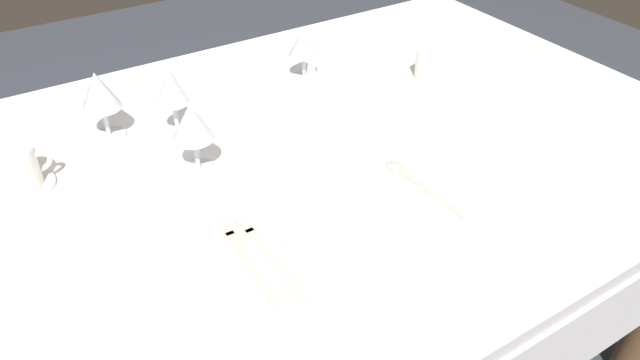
{
  "coord_description": "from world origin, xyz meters",
  "views": [
    {
      "loc": [
        -0.43,
        -0.84,
        1.4
      ],
      "look_at": [
        0.02,
        -0.12,
        0.76
      ],
      "focal_mm": 32.96,
      "sensor_mm": 36.0,
      "label": 1
    }
  ],
  "objects_px": {
    "coffee_cup_left": "(15,168)",
    "wine_glass_right": "(304,45)",
    "wine_glass_centre": "(192,124)",
    "wine_glass_left": "(171,89)",
    "napkin_folded": "(312,89)",
    "coffee_cup_right": "(434,64)",
    "spoon_soup": "(415,181)",
    "fork_outer": "(268,254)",
    "wine_glass_far": "(99,93)",
    "dinner_plate": "(358,221)",
    "fork_inner": "(245,256)"
  },
  "relations": [
    {
      "from": "spoon_soup",
      "to": "wine_glass_far",
      "type": "xyz_separation_m",
      "value": [
        -0.44,
        0.46,
        0.1
      ]
    },
    {
      "from": "wine_glass_right",
      "to": "wine_glass_left",
      "type": "bearing_deg",
      "value": -168.0
    },
    {
      "from": "wine_glass_centre",
      "to": "wine_glass_right",
      "type": "relative_size",
      "value": 1.13
    },
    {
      "from": "wine_glass_far",
      "to": "wine_glass_right",
      "type": "bearing_deg",
      "value": 1.21
    },
    {
      "from": "coffee_cup_right",
      "to": "wine_glass_centre",
      "type": "xyz_separation_m",
      "value": [
        -0.62,
        -0.04,
        0.06
      ]
    },
    {
      "from": "coffee_cup_right",
      "to": "wine_glass_centre",
      "type": "height_order",
      "value": "wine_glass_centre"
    },
    {
      "from": "wine_glass_right",
      "to": "napkin_folded",
      "type": "relative_size",
      "value": 0.74
    },
    {
      "from": "fork_outer",
      "to": "napkin_folded",
      "type": "xyz_separation_m",
      "value": [
        0.27,
        0.3,
        0.08
      ]
    },
    {
      "from": "coffee_cup_left",
      "to": "napkin_folded",
      "type": "xyz_separation_m",
      "value": [
        0.57,
        -0.09,
        0.04
      ]
    },
    {
      "from": "coffee_cup_left",
      "to": "wine_glass_left",
      "type": "xyz_separation_m",
      "value": [
        0.31,
        0.03,
        0.06
      ]
    },
    {
      "from": "dinner_plate",
      "to": "coffee_cup_right",
      "type": "distance_m",
      "value": 0.57
    },
    {
      "from": "spoon_soup",
      "to": "wine_glass_right",
      "type": "height_order",
      "value": "wine_glass_right"
    },
    {
      "from": "coffee_cup_left",
      "to": "wine_glass_left",
      "type": "distance_m",
      "value": 0.32
    },
    {
      "from": "spoon_soup",
      "to": "napkin_folded",
      "type": "bearing_deg",
      "value": 101.16
    },
    {
      "from": "coffee_cup_left",
      "to": "wine_glass_far",
      "type": "relative_size",
      "value": 0.74
    },
    {
      "from": "fork_inner",
      "to": "napkin_folded",
      "type": "distance_m",
      "value": 0.43
    },
    {
      "from": "coffee_cup_left",
      "to": "wine_glass_left",
      "type": "relative_size",
      "value": 0.71
    },
    {
      "from": "dinner_plate",
      "to": "wine_glass_centre",
      "type": "xyz_separation_m",
      "value": [
        -0.16,
        0.29,
        0.09
      ]
    },
    {
      "from": "coffee_cup_left",
      "to": "wine_glass_centre",
      "type": "xyz_separation_m",
      "value": [
        0.3,
        -0.11,
        0.05
      ]
    },
    {
      "from": "coffee_cup_left",
      "to": "fork_outer",
      "type": "bearing_deg",
      "value": -52.31
    },
    {
      "from": "dinner_plate",
      "to": "fork_outer",
      "type": "height_order",
      "value": "dinner_plate"
    },
    {
      "from": "wine_glass_left",
      "to": "wine_glass_far",
      "type": "height_order",
      "value": "wine_glass_left"
    },
    {
      "from": "wine_glass_right",
      "to": "coffee_cup_left",
      "type": "bearing_deg",
      "value": -171.14
    },
    {
      "from": "coffee_cup_right",
      "to": "fork_inner",
      "type": "bearing_deg",
      "value": -154.81
    },
    {
      "from": "fork_inner",
      "to": "napkin_folded",
      "type": "relative_size",
      "value": 1.26
    },
    {
      "from": "dinner_plate",
      "to": "wine_glass_right",
      "type": "xyz_separation_m",
      "value": [
        0.2,
        0.51,
        0.08
      ]
    },
    {
      "from": "wine_glass_right",
      "to": "fork_inner",
      "type": "bearing_deg",
      "value": -129.47
    },
    {
      "from": "fork_outer",
      "to": "coffee_cup_right",
      "type": "height_order",
      "value": "coffee_cup_right"
    },
    {
      "from": "wine_glass_centre",
      "to": "wine_glass_left",
      "type": "xyz_separation_m",
      "value": [
        0.01,
        0.14,
        0.0
      ]
    },
    {
      "from": "coffee_cup_left",
      "to": "wine_glass_centre",
      "type": "relative_size",
      "value": 0.75
    },
    {
      "from": "fork_outer",
      "to": "wine_glass_right",
      "type": "distance_m",
      "value": 0.62
    },
    {
      "from": "spoon_soup",
      "to": "wine_glass_centre",
      "type": "distance_m",
      "value": 0.42
    },
    {
      "from": "wine_glass_right",
      "to": "wine_glass_far",
      "type": "xyz_separation_m",
      "value": [
        -0.47,
        -0.01,
        0.01
      ]
    },
    {
      "from": "coffee_cup_right",
      "to": "wine_glass_right",
      "type": "relative_size",
      "value": 0.86
    },
    {
      "from": "wine_glass_centre",
      "to": "wine_glass_right",
      "type": "bearing_deg",
      "value": 30.85
    },
    {
      "from": "wine_glass_left",
      "to": "napkin_folded",
      "type": "height_order",
      "value": "napkin_folded"
    },
    {
      "from": "dinner_plate",
      "to": "napkin_folded",
      "type": "distance_m",
      "value": 0.35
    },
    {
      "from": "fork_outer",
      "to": "coffee_cup_left",
      "type": "relative_size",
      "value": 2.05
    },
    {
      "from": "wine_glass_right",
      "to": "napkin_folded",
      "type": "xyz_separation_m",
      "value": [
        -0.09,
        -0.19,
        -0.0
      ]
    },
    {
      "from": "dinner_plate",
      "to": "spoon_soup",
      "type": "xyz_separation_m",
      "value": [
        0.16,
        0.04,
        -0.01
      ]
    },
    {
      "from": "coffee_cup_right",
      "to": "wine_glass_centre",
      "type": "bearing_deg",
      "value": -176.01
    },
    {
      "from": "wine_glass_left",
      "to": "dinner_plate",
      "type": "bearing_deg",
      "value": -70.93
    },
    {
      "from": "dinner_plate",
      "to": "fork_inner",
      "type": "distance_m",
      "value": 0.2
    },
    {
      "from": "coffee_cup_right",
      "to": "wine_glass_centre",
      "type": "distance_m",
      "value": 0.62
    },
    {
      "from": "fork_outer",
      "to": "wine_glass_left",
      "type": "relative_size",
      "value": 1.45
    },
    {
      "from": "wine_glass_right",
      "to": "dinner_plate",
      "type": "bearing_deg",
      "value": -111.26
    },
    {
      "from": "wine_glass_centre",
      "to": "coffee_cup_right",
      "type": "bearing_deg",
      "value": 3.99
    },
    {
      "from": "coffee_cup_left",
      "to": "wine_glass_right",
      "type": "xyz_separation_m",
      "value": [
        0.66,
        0.1,
        0.04
      ]
    },
    {
      "from": "wine_glass_far",
      "to": "wine_glass_centre",
      "type": "bearing_deg",
      "value": -61.75
    },
    {
      "from": "coffee_cup_left",
      "to": "wine_glass_left",
      "type": "height_order",
      "value": "wine_glass_left"
    }
  ]
}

